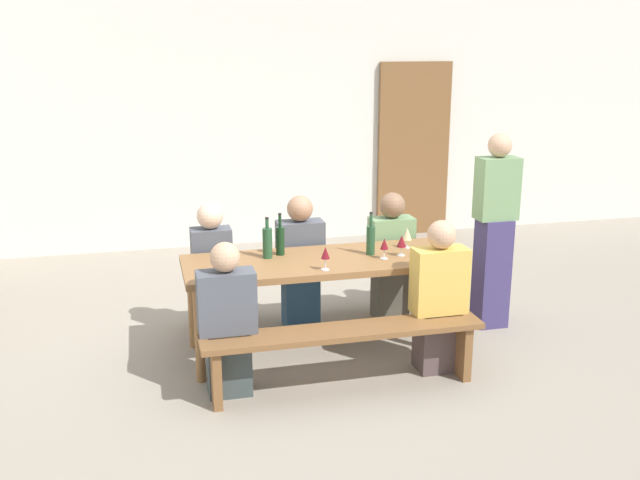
{
  "coord_description": "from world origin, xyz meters",
  "views": [
    {
      "loc": [
        -1.28,
        -5.15,
        2.37
      ],
      "look_at": [
        0.0,
        0.0,
        0.9
      ],
      "focal_mm": 41.04,
      "sensor_mm": 36.0,
      "label": 1
    }
  ],
  "objects": [
    {
      "name": "ground_plane",
      "position": [
        0.0,
        0.0,
        0.0
      ],
      "size": [
        24.0,
        24.0,
        0.0
      ],
      "primitive_type": "plane",
      "color": "gray"
    },
    {
      "name": "back_wall",
      "position": [
        0.0,
        3.34,
        1.6
      ],
      "size": [
        14.0,
        0.2,
        3.2
      ],
      "primitive_type": "cube",
      "color": "silver",
      "rests_on": "ground"
    },
    {
      "name": "wooden_door",
      "position": [
        1.98,
        3.2,
        1.05
      ],
      "size": [
        0.9,
        0.06,
        2.1
      ],
      "primitive_type": "cube",
      "color": "brown",
      "rests_on": "ground"
    },
    {
      "name": "tasting_table",
      "position": [
        0.0,
        0.0,
        0.67
      ],
      "size": [
        2.07,
        0.75,
        0.75
      ],
      "color": "olive",
      "rests_on": "ground"
    },
    {
      "name": "bench_near",
      "position": [
        0.0,
        -0.67,
        0.35
      ],
      "size": [
        1.97,
        0.3,
        0.45
      ],
      "color": "brown",
      "rests_on": "ground"
    },
    {
      "name": "bench_far",
      "position": [
        0.0,
        0.67,
        0.35
      ],
      "size": [
        1.97,
        0.3,
        0.45
      ],
      "color": "brown",
      "rests_on": "ground"
    },
    {
      "name": "wine_bottle_0",
      "position": [
        0.41,
        0.02,
        0.87
      ],
      "size": [
        0.07,
        0.07,
        0.34
      ],
      "color": "#234C2D",
      "rests_on": "tasting_table"
    },
    {
      "name": "wine_bottle_1",
      "position": [
        -0.27,
        0.19,
        0.87
      ],
      "size": [
        0.07,
        0.07,
        0.33
      ],
      "color": "#143319",
      "rests_on": "tasting_table"
    },
    {
      "name": "wine_bottle_2",
      "position": [
        -0.38,
        0.13,
        0.87
      ],
      "size": [
        0.07,
        0.07,
        0.32
      ],
      "color": "#234C2D",
      "rests_on": "tasting_table"
    },
    {
      "name": "wine_glass_0",
      "position": [
        0.75,
        0.13,
        0.86
      ],
      "size": [
        0.08,
        0.08,
        0.17
      ],
      "color": "silver",
      "rests_on": "tasting_table"
    },
    {
      "name": "wine_glass_1",
      "position": [
        -0.03,
        -0.27,
        0.87
      ],
      "size": [
        0.06,
        0.06,
        0.18
      ],
      "color": "silver",
      "rests_on": "tasting_table"
    },
    {
      "name": "wine_glass_2",
      "position": [
        0.63,
        -0.07,
        0.86
      ],
      "size": [
        0.08,
        0.08,
        0.16
      ],
      "color": "silver",
      "rests_on": "tasting_table"
    },
    {
      "name": "wine_glass_3",
      "position": [
        0.92,
        0.03,
        0.88
      ],
      "size": [
        0.07,
        0.07,
        0.18
      ],
      "color": "silver",
      "rests_on": "tasting_table"
    },
    {
      "name": "wine_glass_4",
      "position": [
        0.47,
        -0.11,
        0.86
      ],
      "size": [
        0.06,
        0.06,
        0.16
      ],
      "color": "silver",
      "rests_on": "tasting_table"
    },
    {
      "name": "seated_guest_near_0",
      "position": [
        -0.78,
        -0.52,
        0.51
      ],
      "size": [
        0.39,
        0.24,
        1.08
      ],
      "rotation": [
        0.0,
        0.0,
        1.57
      ],
      "color": "#384344",
      "rests_on": "ground"
    },
    {
      "name": "seated_guest_near_1",
      "position": [
        0.76,
        -0.52,
        0.54
      ],
      "size": [
        0.39,
        0.24,
        1.13
      ],
      "rotation": [
        0.0,
        0.0,
        1.57
      ],
      "color": "#51413F",
      "rests_on": "ground"
    },
    {
      "name": "seated_guest_far_0",
      "position": [
        -0.77,
        0.52,
        0.54
      ],
      "size": [
        0.32,
        0.24,
        1.12
      ],
      "rotation": [
        0.0,
        0.0,
        -1.57
      ],
      "color": "#492F5E",
      "rests_on": "ground"
    },
    {
      "name": "seated_guest_far_1",
      "position": [
        -0.04,
        0.52,
        0.54
      ],
      "size": [
        0.39,
        0.24,
        1.14
      ],
      "rotation": [
        0.0,
        0.0,
        -1.57
      ],
      "color": "navy",
      "rests_on": "ground"
    },
    {
      "name": "seated_guest_far_2",
      "position": [
        0.76,
        0.52,
        0.54
      ],
      "size": [
        0.37,
        0.24,
        1.12
      ],
      "rotation": [
        0.0,
        0.0,
        -1.57
      ],
      "color": "#4C483D",
      "rests_on": "ground"
    },
    {
      "name": "standing_host",
      "position": [
        1.53,
        0.18,
        0.8
      ],
      "size": [
        0.33,
        0.24,
        1.64
      ],
      "rotation": [
        0.0,
        0.0,
        3.14
      ],
      "color": "#3D3466",
      "rests_on": "ground"
    }
  ]
}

